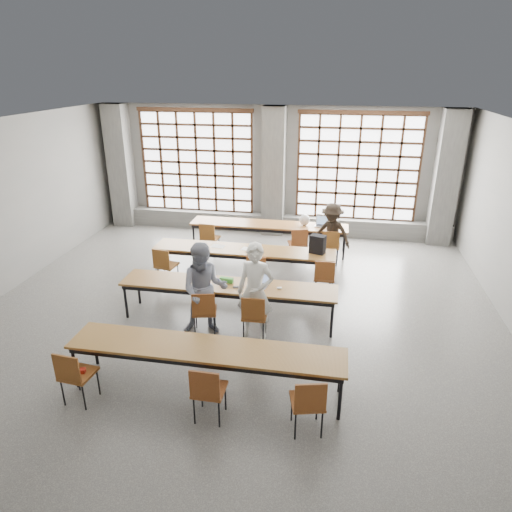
{
  "coord_description": "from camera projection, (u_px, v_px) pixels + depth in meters",
  "views": [
    {
      "loc": [
        1.75,
        -7.12,
        4.42
      ],
      "look_at": [
        0.38,
        0.4,
        1.25
      ],
      "focal_mm": 32.0,
      "sensor_mm": 36.0,
      "label": 1
    }
  ],
  "objects": [
    {
      "name": "floor",
      "position": [
        232.0,
        325.0,
        8.45
      ],
      "size": [
        11.0,
        11.0,
        0.0
      ],
      "primitive_type": "plane",
      "color": "#4F4F4C",
      "rests_on": "ground"
    },
    {
      "name": "ceiling",
      "position": [
        227.0,
        131.0,
        7.11
      ],
      "size": [
        11.0,
        11.0,
        0.0
      ],
      "primitive_type": "plane",
      "rotation": [
        3.14,
        0.0,
        0.0
      ],
      "color": "silver",
      "rests_on": "floor"
    },
    {
      "name": "wall_back",
      "position": [
        275.0,
        170.0,
        12.78
      ],
      "size": [
        10.0,
        0.0,
        10.0
      ],
      "primitive_type": "plane",
      "rotation": [
        1.57,
        0.0,
        0.0
      ],
      "color": "slate",
      "rests_on": "floor"
    },
    {
      "name": "column_left",
      "position": [
        121.0,
        166.0,
        13.27
      ],
      "size": [
        0.6,
        0.55,
        3.5
      ],
      "primitive_type": "cube",
      "color": "#50504E",
      "rests_on": "floor"
    },
    {
      "name": "column_mid",
      "position": [
        274.0,
        172.0,
        12.52
      ],
      "size": [
        0.6,
        0.55,
        3.5
      ],
      "primitive_type": "cube",
      "color": "#50504E",
      "rests_on": "floor"
    },
    {
      "name": "column_right",
      "position": [
        446.0,
        179.0,
        11.78
      ],
      "size": [
        0.6,
        0.55,
        3.5
      ],
      "primitive_type": "cube",
      "color": "#50504E",
      "rests_on": "floor"
    },
    {
      "name": "window_left",
      "position": [
        197.0,
        163.0,
        13.02
      ],
      "size": [
        3.32,
        0.12,
        3.0
      ],
      "color": "white",
      "rests_on": "wall_back"
    },
    {
      "name": "window_right",
      "position": [
        358.0,
        168.0,
        12.28
      ],
      "size": [
        3.32,
        0.12,
        3.0
      ],
      "color": "white",
      "rests_on": "wall_back"
    },
    {
      "name": "sill_ledge",
      "position": [
        273.0,
        223.0,
        13.17
      ],
      "size": [
        9.8,
        0.35,
        0.5
      ],
      "primitive_type": "cube",
      "color": "#50504E",
      "rests_on": "floor"
    },
    {
      "name": "desk_row_a",
      "position": [
        269.0,
        226.0,
        11.64
      ],
      "size": [
        4.0,
        0.7,
        0.73
      ],
      "color": "brown",
      "rests_on": "floor"
    },
    {
      "name": "desk_row_b",
      "position": [
        244.0,
        252.0,
        10.04
      ],
      "size": [
        4.0,
        0.7,
        0.73
      ],
      "color": "brown",
      "rests_on": "floor"
    },
    {
      "name": "desk_row_c",
      "position": [
        228.0,
        287.0,
        8.4
      ],
      "size": [
        4.0,
        0.7,
        0.73
      ],
      "color": "brown",
      "rests_on": "floor"
    },
    {
      "name": "desk_row_d",
      "position": [
        206.0,
        351.0,
        6.52
      ],
      "size": [
        4.0,
        0.7,
        0.73
      ],
      "color": "brown",
      "rests_on": "floor"
    },
    {
      "name": "chair_back_left",
      "position": [
        209.0,
        236.0,
        11.35
      ],
      "size": [
        0.45,
        0.46,
        0.88
      ],
      "color": "brown",
      "rests_on": "floor"
    },
    {
      "name": "chair_back_mid",
      "position": [
        298.0,
        241.0,
        10.98
      ],
      "size": [
        0.53,
        0.53,
        0.88
      ],
      "color": "brown",
      "rests_on": "floor"
    },
    {
      "name": "chair_back_right",
      "position": [
        331.0,
        244.0,
        10.85
      ],
      "size": [
        0.44,
        0.44,
        0.88
      ],
      "color": "brown",
      "rests_on": "floor"
    },
    {
      "name": "chair_mid_left",
      "position": [
        164.0,
        263.0,
        9.78
      ],
      "size": [
        0.49,
        0.49,
        0.88
      ],
      "color": "brown",
      "rests_on": "floor"
    },
    {
      "name": "chair_mid_centre",
      "position": [
        257.0,
        270.0,
        9.45
      ],
      "size": [
        0.44,
        0.45,
        0.88
      ],
      "color": "brown",
      "rests_on": "floor"
    },
    {
      "name": "chair_mid_right",
      "position": [
        325.0,
        275.0,
        9.22
      ],
      "size": [
        0.42,
        0.43,
        0.88
      ],
      "color": "brown",
      "rests_on": "floor"
    },
    {
      "name": "chair_front_left",
      "position": [
        204.0,
        309.0,
        7.93
      ],
      "size": [
        0.5,
        0.51,
        0.88
      ],
      "color": "brown",
      "rests_on": "floor"
    },
    {
      "name": "chair_front_right",
      "position": [
        254.0,
        313.0,
        7.78
      ],
      "size": [
        0.44,
        0.44,
        0.88
      ],
      "color": "brown",
      "rests_on": "floor"
    },
    {
      "name": "chair_near_left",
      "position": [
        74.0,
        372.0,
        6.28
      ],
      "size": [
        0.46,
        0.46,
        0.88
      ],
      "color": "brown",
      "rests_on": "floor"
    },
    {
      "name": "chair_near_mid",
      "position": [
        208.0,
        388.0,
        5.96
      ],
      "size": [
        0.42,
        0.43,
        0.88
      ],
      "color": "#672F14",
      "rests_on": "floor"
    },
    {
      "name": "chair_near_right",
      "position": [
        309.0,
        400.0,
        5.75
      ],
      "size": [
        0.51,
        0.51,
        0.88
      ],
      "color": "maroon",
      "rests_on": "floor"
    },
    {
      "name": "student_male",
      "position": [
        255.0,
        292.0,
        7.77
      ],
      "size": [
        0.68,
        0.49,
        1.75
      ],
      "primitive_type": "imported",
      "rotation": [
        0.0,
        0.0,
        -0.11
      ],
      "color": "silver",
      "rests_on": "floor"
    },
    {
      "name": "student_female",
      "position": [
        204.0,
        289.0,
        7.93
      ],
      "size": [
        0.94,
        0.8,
        1.7
      ],
      "primitive_type": "imported",
      "rotation": [
        0.0,
        0.0,
        0.21
      ],
      "color": "#182349",
      "rests_on": "floor"
    },
    {
      "name": "student_back",
      "position": [
        332.0,
        234.0,
        10.89
      ],
      "size": [
        1.09,
        0.87,
        1.48
      ],
      "primitive_type": "imported",
      "rotation": [
        0.0,
        0.0,
        -0.38
      ],
      "color": "black",
      "rests_on": "floor"
    },
    {
      "name": "laptop_front",
      "position": [
        259.0,
        281.0,
        8.36
      ],
      "size": [
        0.42,
        0.37,
        0.26
      ],
      "color": "silver",
      "rests_on": "desk_row_c"
    },
    {
      "name": "laptop_back",
      "position": [
        323.0,
        223.0,
        11.47
      ],
      "size": [
        0.39,
        0.34,
        0.26
      ],
      "color": "#B8B8BD",
      "rests_on": "desk_row_a"
    },
    {
      "name": "mouse",
      "position": [
        279.0,
        288.0,
        8.19
      ],
      "size": [
        0.1,
        0.07,
        0.04
      ],
      "primitive_type": "ellipsoid",
      "rotation": [
        0.0,
        0.0,
        -0.02
      ],
      "color": "white",
      "rests_on": "desk_row_c"
    },
    {
      "name": "green_box",
      "position": [
        226.0,
        280.0,
        8.44
      ],
      "size": [
        0.26,
        0.12,
        0.09
      ],
      "primitive_type": "cube",
      "rotation": [
        0.0,
        0.0,
        -0.13
      ],
      "color": "#378D2E",
      "rests_on": "desk_row_c"
    },
    {
      "name": "phone",
      "position": [
        236.0,
        287.0,
        8.25
      ],
      "size": [
        0.14,
        0.09,
        0.01
      ],
      "primitive_type": "cube",
      "rotation": [
        0.0,
        0.0,
        0.25
      ],
      "color": "black",
      "rests_on": "desk_row_c"
    },
    {
      "name": "paper_sheet_a",
      "position": [
        218.0,
        246.0,
        10.16
      ],
      "size": [
        0.32,
        0.25,
        0.0
      ],
      "primitive_type": "cube",
      "rotation": [
        0.0,
        0.0,
        -0.13
      ],
      "color": "silver",
      "rests_on": "desk_row_b"
    },
    {
      "name": "paper_sheet_c",
      "position": [
        248.0,
        249.0,
        9.99
      ],
      "size": [
        0.34,
        0.27,
        0.0
      ],
      "primitive_type": "cube",
      "rotation": [
        0.0,
        0.0,
        -0.22
      ],
      "color": "white",
      "rests_on": "desk_row_b"
    },
    {
      "name": "backpack",
      "position": [
        318.0,
        244.0,
        9.72
      ],
      "size": [
        0.37,
        0.29,
        0.4
      ],
      "primitive_type": "cube",
      "rotation": [
        0.0,
        0.0,
        -0.32
      ],
      "color": "black",
      "rests_on": "desk_row_b"
    },
    {
      "name": "plastic_bag",
      "position": [
        304.0,
        220.0,
        11.46
      ],
      "size": [
        0.31,
        0.27,
        0.29
      ],
      "primitive_type": "ellipsoid",
      "rotation": [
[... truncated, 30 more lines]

